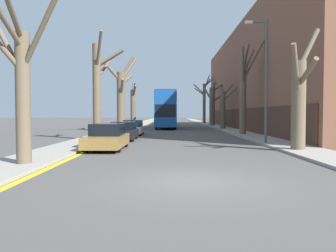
{
  "coord_description": "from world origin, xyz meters",
  "views": [
    {
      "loc": [
        -0.57,
        -9.05,
        1.9
      ],
      "look_at": [
        -0.81,
        27.9,
        0.5
      ],
      "focal_mm": 35.0,
      "sensor_mm": 36.0,
      "label": 1
    }
  ],
  "objects_px": {
    "street_tree_left_2": "(121,96)",
    "street_tree_right_3": "(213,104)",
    "street_tree_right_1": "(244,90)",
    "street_tree_left_3": "(133,106)",
    "street_tree_right_0": "(299,100)",
    "street_tree_right_2": "(224,106)",
    "parked_car_0": "(107,137)",
    "parked_car_1": "(124,131)",
    "street_tree_left_0": "(19,81)",
    "street_tree_right_4": "(204,101)",
    "double_decker_bus": "(166,108)",
    "parked_car_2": "(133,128)",
    "lamp_post": "(265,75)",
    "street_tree_left_1": "(98,87)"
  },
  "relations": [
    {
      "from": "street_tree_right_0",
      "to": "lamp_post",
      "type": "distance_m",
      "value": 4.31
    },
    {
      "from": "street_tree_left_3",
      "to": "parked_car_2",
      "type": "relative_size",
      "value": 1.48
    },
    {
      "from": "street_tree_right_0",
      "to": "lamp_post",
      "type": "bearing_deg",
      "value": 98.64
    },
    {
      "from": "street_tree_left_3",
      "to": "lamp_post",
      "type": "height_order",
      "value": "lamp_post"
    },
    {
      "from": "street_tree_right_2",
      "to": "parked_car_2",
      "type": "height_order",
      "value": "street_tree_right_2"
    },
    {
      "from": "parked_car_1",
      "to": "street_tree_right_0",
      "type": "bearing_deg",
      "value": -36.47
    },
    {
      "from": "street_tree_right_3",
      "to": "street_tree_left_1",
      "type": "bearing_deg",
      "value": -113.29
    },
    {
      "from": "street_tree_left_3",
      "to": "street_tree_left_1",
      "type": "bearing_deg",
      "value": -89.9
    },
    {
      "from": "street_tree_right_1",
      "to": "double_decker_bus",
      "type": "relative_size",
      "value": 0.71
    },
    {
      "from": "street_tree_left_2",
      "to": "street_tree_right_4",
      "type": "xyz_separation_m",
      "value": [
        11.58,
        26.35,
        0.59
      ]
    },
    {
      "from": "street_tree_right_0",
      "to": "street_tree_left_2",
      "type": "bearing_deg",
      "value": 121.82
    },
    {
      "from": "street_tree_left_2",
      "to": "street_tree_left_3",
      "type": "distance_m",
      "value": 10.82
    },
    {
      "from": "lamp_post",
      "to": "street_tree_left_3",
      "type": "bearing_deg",
      "value": 113.22
    },
    {
      "from": "street_tree_right_4",
      "to": "lamp_post",
      "type": "xyz_separation_m",
      "value": [
        -0.59,
        -41.11,
        -0.07
      ]
    },
    {
      "from": "street_tree_left_1",
      "to": "street_tree_right_0",
      "type": "xyz_separation_m",
      "value": [
        11.52,
        -7.03,
        -1.19
      ]
    },
    {
      "from": "street_tree_right_2",
      "to": "parked_car_0",
      "type": "relative_size",
      "value": 1.55
    },
    {
      "from": "double_decker_bus",
      "to": "street_tree_right_2",
      "type": "bearing_deg",
      "value": -22.77
    },
    {
      "from": "street_tree_left_2",
      "to": "street_tree_right_1",
      "type": "distance_m",
      "value": 13.25
    },
    {
      "from": "street_tree_left_0",
      "to": "lamp_post",
      "type": "height_order",
      "value": "lamp_post"
    },
    {
      "from": "street_tree_left_3",
      "to": "street_tree_left_2",
      "type": "bearing_deg",
      "value": -90.16
    },
    {
      "from": "street_tree_right_1",
      "to": "street_tree_right_3",
      "type": "height_order",
      "value": "street_tree_right_1"
    },
    {
      "from": "street_tree_right_4",
      "to": "parked_car_1",
      "type": "bearing_deg",
      "value": -104.41
    },
    {
      "from": "street_tree_right_2",
      "to": "street_tree_left_1",
      "type": "bearing_deg",
      "value": -125.34
    },
    {
      "from": "street_tree_right_0",
      "to": "street_tree_right_1",
      "type": "relative_size",
      "value": 0.77
    },
    {
      "from": "street_tree_left_1",
      "to": "double_decker_bus",
      "type": "xyz_separation_m",
      "value": [
        4.59,
        19.29,
        -1.12
      ]
    },
    {
      "from": "street_tree_left_3",
      "to": "parked_car_0",
      "type": "bearing_deg",
      "value": -86.32
    },
    {
      "from": "street_tree_right_1",
      "to": "double_decker_bus",
      "type": "distance_m",
      "value": 15.73
    },
    {
      "from": "street_tree_left_1",
      "to": "street_tree_right_0",
      "type": "distance_m",
      "value": 13.55
    },
    {
      "from": "street_tree_right_0",
      "to": "street_tree_right_2",
      "type": "xyz_separation_m",
      "value": [
        0.07,
        23.39,
        0.25
      ]
    },
    {
      "from": "street_tree_left_2",
      "to": "street_tree_left_3",
      "type": "height_order",
      "value": "street_tree_left_2"
    },
    {
      "from": "street_tree_left_1",
      "to": "street_tree_left_2",
      "type": "distance_m",
      "value": 11.65
    },
    {
      "from": "street_tree_right_2",
      "to": "street_tree_right_4",
      "type": "relative_size",
      "value": 0.73
    },
    {
      "from": "street_tree_left_3",
      "to": "street_tree_right_4",
      "type": "distance_m",
      "value": 19.43
    },
    {
      "from": "street_tree_left_0",
      "to": "lamp_post",
      "type": "relative_size",
      "value": 0.82
    },
    {
      "from": "street_tree_left_2",
      "to": "street_tree_right_3",
      "type": "height_order",
      "value": "street_tree_left_2"
    },
    {
      "from": "street_tree_left_2",
      "to": "parked_car_1",
      "type": "relative_size",
      "value": 1.92
    },
    {
      "from": "street_tree_right_2",
      "to": "lamp_post",
      "type": "bearing_deg",
      "value": -91.97
    },
    {
      "from": "street_tree_right_1",
      "to": "street_tree_right_4",
      "type": "xyz_separation_m",
      "value": [
        -0.02,
        32.77,
        0.39
      ]
    },
    {
      "from": "street_tree_right_2",
      "to": "street_tree_left_2",
      "type": "bearing_deg",
      "value": -158.01
    },
    {
      "from": "street_tree_right_1",
      "to": "street_tree_right_4",
      "type": "height_order",
      "value": "street_tree_right_4"
    },
    {
      "from": "street_tree_left_1",
      "to": "street_tree_right_4",
      "type": "distance_m",
      "value": 39.71
    },
    {
      "from": "street_tree_left_1",
      "to": "street_tree_left_3",
      "type": "bearing_deg",
      "value": 90.1
    },
    {
      "from": "street_tree_left_0",
      "to": "parked_car_1",
      "type": "height_order",
      "value": "street_tree_left_0"
    },
    {
      "from": "street_tree_left_0",
      "to": "street_tree_right_0",
      "type": "distance_m",
      "value": 12.64
    },
    {
      "from": "street_tree_right_0",
      "to": "parked_car_1",
      "type": "height_order",
      "value": "street_tree_right_0"
    },
    {
      "from": "street_tree_right_1",
      "to": "parked_car_0",
      "type": "distance_m",
      "value": 15.2
    },
    {
      "from": "street_tree_left_1",
      "to": "street_tree_left_2",
      "type": "relative_size",
      "value": 0.91
    },
    {
      "from": "street_tree_right_3",
      "to": "double_decker_bus",
      "type": "bearing_deg",
      "value": -131.78
    },
    {
      "from": "street_tree_left_0",
      "to": "parked_car_2",
      "type": "relative_size",
      "value": 1.46
    },
    {
      "from": "street_tree_left_0",
      "to": "street_tree_right_1",
      "type": "bearing_deg",
      "value": 55.52
    }
  ]
}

